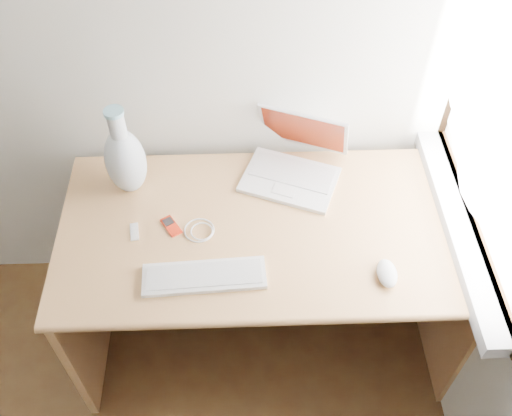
{
  "coord_description": "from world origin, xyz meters",
  "views": [
    {
      "loc": [
        0.95,
        0.09,
        2.34
      ],
      "look_at": [
        0.99,
        1.35,
        0.85
      ],
      "focal_mm": 40.0,
      "sensor_mm": 36.0,
      "label": 1
    }
  ],
  "objects_px": {
    "laptop": "(289,163)",
    "external_keyboard": "(204,276)",
    "vase": "(125,159)",
    "desk": "(266,244)"
  },
  "relations": [
    {
      "from": "laptop",
      "to": "external_keyboard",
      "type": "relative_size",
      "value": 0.99
    },
    {
      "from": "laptop",
      "to": "vase",
      "type": "relative_size",
      "value": 1.09
    },
    {
      "from": "external_keyboard",
      "to": "vase",
      "type": "distance_m",
      "value": 0.51
    },
    {
      "from": "laptop",
      "to": "external_keyboard",
      "type": "xyz_separation_m",
      "value": [
        -0.31,
        -0.47,
        -0.04
      ]
    },
    {
      "from": "external_keyboard",
      "to": "laptop",
      "type": "bearing_deg",
      "value": 53.52
    },
    {
      "from": "desk",
      "to": "vase",
      "type": "distance_m",
      "value": 0.63
    },
    {
      "from": "desk",
      "to": "external_keyboard",
      "type": "distance_m",
      "value": 0.44
    },
    {
      "from": "desk",
      "to": "vase",
      "type": "relative_size",
      "value": 3.97
    },
    {
      "from": "vase",
      "to": "laptop",
      "type": "bearing_deg",
      "value": 5.71
    },
    {
      "from": "external_keyboard",
      "to": "vase",
      "type": "height_order",
      "value": "vase"
    }
  ]
}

